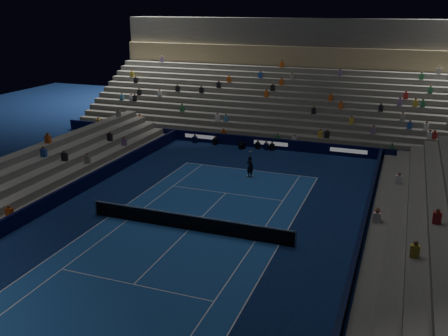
% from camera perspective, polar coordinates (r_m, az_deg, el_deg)
% --- Properties ---
extents(ground, '(90.00, 90.00, 0.00)m').
position_cam_1_polar(ground, '(29.57, -4.07, -7.12)').
color(ground, '#0D1E4E').
rests_on(ground, ground).
extents(court_surface, '(10.97, 23.77, 0.01)m').
position_cam_1_polar(court_surface, '(29.57, -4.07, -7.11)').
color(court_surface, '#1C4C9B').
rests_on(court_surface, ground).
extents(sponsor_barrier_far, '(44.00, 0.25, 1.00)m').
position_cam_1_polar(sponsor_barrier_far, '(45.84, 5.44, 2.83)').
color(sponsor_barrier_far, black).
rests_on(sponsor_barrier_far, ground).
extents(sponsor_barrier_east, '(0.25, 37.00, 1.00)m').
position_cam_1_polar(sponsor_barrier_east, '(27.18, 15.15, -9.00)').
color(sponsor_barrier_east, black).
rests_on(sponsor_barrier_east, ground).
extents(sponsor_barrier_west, '(0.25, 37.00, 1.00)m').
position_cam_1_polar(sponsor_barrier_west, '(34.25, -19.09, -3.57)').
color(sponsor_barrier_west, black).
rests_on(sponsor_barrier_west, ground).
extents(grandstand_main, '(44.00, 15.20, 11.20)m').
position_cam_1_polar(grandstand_main, '(54.15, 8.15, 8.24)').
color(grandstand_main, '#60605C').
rests_on(grandstand_main, ground).
extents(grandstand_east, '(5.00, 37.00, 2.50)m').
position_cam_1_polar(grandstand_east, '(27.03, 22.62, -9.01)').
color(grandstand_east, '#61615C').
rests_on(grandstand_east, ground).
extents(grandstand_west, '(5.00, 37.00, 2.50)m').
position_cam_1_polar(grandstand_west, '(36.33, -23.42, -2.15)').
color(grandstand_west, slate).
rests_on(grandstand_west, ground).
extents(tennis_net, '(12.90, 0.10, 1.10)m').
position_cam_1_polar(tennis_net, '(29.36, -4.09, -6.23)').
color(tennis_net, '#B2B2B7').
rests_on(tennis_net, ground).
extents(tennis_player, '(0.71, 0.60, 1.66)m').
position_cam_1_polar(tennis_player, '(38.06, 3.02, 0.15)').
color(tennis_player, black).
rests_on(tennis_player, ground).
extents(broadcast_camera, '(0.59, 0.97, 0.59)m').
position_cam_1_polar(broadcast_camera, '(45.72, 2.09, 2.60)').
color(broadcast_camera, black).
rests_on(broadcast_camera, ground).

